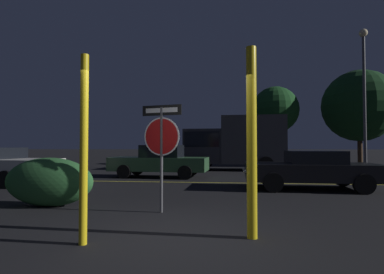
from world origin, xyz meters
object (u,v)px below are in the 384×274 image
(yellow_pole_right, at_px, (252,142))
(street_lamp, at_px, (364,80))
(passing_car_2, at_px, (160,161))
(passing_car_3, at_px, (311,169))
(yellow_pole_left, at_px, (84,149))
(delivery_truck, at_px, (234,142))
(hedge_bush_1, at_px, (49,182))
(tree_0, at_px, (275,110))
(tree_1, at_px, (359,106))
(stop_sign, at_px, (162,136))

(yellow_pole_right, relative_size, street_lamp, 0.37)
(passing_car_2, distance_m, passing_car_3, 6.55)
(yellow_pole_left, distance_m, yellow_pole_right, 2.50)
(delivery_truck, bearing_deg, hedge_bush_1, 159.04)
(tree_0, height_order, tree_1, tree_1)
(street_lamp, bearing_deg, yellow_pole_right, -119.67)
(hedge_bush_1, height_order, passing_car_2, passing_car_2)
(stop_sign, xyz_separation_m, yellow_pole_left, (-0.68, -2.15, -0.24))
(passing_car_2, bearing_deg, tree_0, -32.20)
(hedge_bush_1, distance_m, street_lamp, 16.95)
(yellow_pole_right, xyz_separation_m, hedge_bush_1, (-4.50, 1.95, -0.91))
(yellow_pole_left, xyz_separation_m, yellow_pole_right, (2.43, 0.56, 0.10))
(yellow_pole_right, height_order, delivery_truck, delivery_truck)
(yellow_pole_right, height_order, street_lamp, street_lamp)
(stop_sign, height_order, tree_1, tree_1)
(yellow_pole_right, relative_size, passing_car_3, 0.69)
(stop_sign, height_order, passing_car_2, stop_sign)
(delivery_truck, distance_m, tree_1, 10.49)
(delivery_truck, height_order, street_lamp, street_lamp)
(hedge_bush_1, bearing_deg, yellow_pole_right, -23.40)
(delivery_truck, bearing_deg, yellow_pole_right, -179.15)
(yellow_pole_left, height_order, hedge_bush_1, yellow_pole_left)
(tree_1, bearing_deg, delivery_truck, -152.93)
(hedge_bush_1, distance_m, passing_car_3, 7.74)
(stop_sign, height_order, hedge_bush_1, stop_sign)
(street_lamp, bearing_deg, stop_sign, -128.69)
(stop_sign, bearing_deg, passing_car_3, 56.79)
(hedge_bush_1, relative_size, delivery_truck, 0.37)
(yellow_pole_left, relative_size, passing_car_3, 0.64)
(street_lamp, relative_size, tree_1, 1.18)
(yellow_pole_right, xyz_separation_m, street_lamp, (7.44, 13.07, 3.68))
(stop_sign, height_order, passing_car_3, stop_sign)
(hedge_bush_1, bearing_deg, delivery_truck, 67.55)
(stop_sign, relative_size, yellow_pole_left, 0.83)
(street_lamp, xyz_separation_m, tree_0, (-4.13, 4.79, -1.08))
(delivery_truck, bearing_deg, street_lamp, -89.54)
(passing_car_3, bearing_deg, street_lamp, -31.63)
(yellow_pole_left, bearing_deg, street_lamp, 54.07)
(passing_car_3, relative_size, delivery_truck, 0.74)
(hedge_bush_1, xyz_separation_m, passing_car_3, (6.89, 3.53, 0.08))
(stop_sign, xyz_separation_m, tree_0, (5.07, 16.27, 2.46))
(delivery_truck, bearing_deg, passing_car_2, 143.92)
(stop_sign, distance_m, delivery_truck, 11.77)
(hedge_bush_1, distance_m, tree_0, 18.07)
(yellow_pole_right, height_order, tree_1, tree_1)
(tree_1, bearing_deg, hedge_bush_1, -130.78)
(yellow_pole_left, height_order, passing_car_2, yellow_pole_left)
(yellow_pole_right, relative_size, tree_1, 0.43)
(yellow_pole_left, xyz_separation_m, tree_1, (11.62, 18.38, 2.93))
(stop_sign, bearing_deg, tree_0, 86.24)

